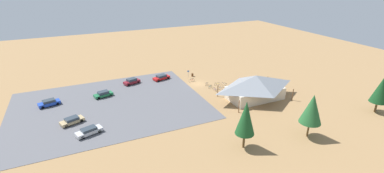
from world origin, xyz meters
name	(u,v)px	position (x,y,z in m)	size (l,w,h in m)	color
ground	(197,84)	(0.00, 0.00, 0.00)	(160.00, 160.00, 0.00)	#937047
parking_lot_asphalt	(110,105)	(23.03, 3.34, 0.03)	(40.95, 31.53, 0.05)	#56565B
bike_pavilion	(255,86)	(-8.26, 13.58, 3.18)	(14.89, 9.35, 5.67)	beige
trash_bin	(192,75)	(-1.24, -5.78, 0.45)	(0.60, 0.60, 0.90)	brown
lot_sign	(188,73)	(0.24, -5.33, 1.41)	(0.56, 0.08, 2.20)	#99999E
pine_far_east	(312,109)	(-7.11, 30.80, 5.49)	(3.77, 3.77, 8.15)	brown
pine_west	(246,118)	(5.17, 28.86, 5.56)	(3.20, 3.20, 8.47)	brown
pine_midwest	(381,90)	(-27.36, 29.64, 4.99)	(3.34, 3.34, 7.74)	brown
bicycle_teal_mid_cluster	(210,87)	(-1.86, 3.72, 0.36)	(1.47, 0.92, 0.77)	black
bicycle_blue_by_bin	(221,88)	(-3.81, 5.80, 0.38)	(1.48, 0.95, 0.84)	black
bicycle_red_edge_north	(192,80)	(0.67, -2.06, 0.40)	(1.74, 0.48, 0.87)	black
bicycle_yellow_front_row	(217,84)	(-4.39, 2.88, 0.35)	(1.62, 0.48, 0.81)	black
bicycle_purple_yard_left	(215,89)	(-2.06, 5.85, 0.37)	(0.48, 1.76, 0.87)	black
bicycle_silver_lone_west	(207,84)	(-1.86, 1.79, 0.36)	(1.28, 1.09, 0.83)	black
bicycle_white_trailside	(224,84)	(-5.87, 3.88, 0.38)	(1.06, 1.41, 0.83)	black
bicycle_orange_near_sign	(264,81)	(-16.79, 6.27, 0.35)	(1.16, 1.32, 0.83)	black
car_green_by_curb	(103,94)	(23.64, -1.82, 0.72)	(4.53, 2.78, 1.36)	#1E6B3D
car_red_end_stall	(161,77)	(7.56, -6.97, 0.72)	(4.97, 3.11, 1.33)	red
car_maroon_aisle_side	(132,81)	(15.68, -7.14, 0.77)	(4.58, 3.06, 1.48)	maroon
car_blue_far_end	(49,103)	(35.15, -1.85, 0.74)	(4.72, 2.84, 1.38)	#1E42B2
car_silver_inner_stall	(89,131)	(28.29, 14.00, 0.70)	(4.96, 3.14, 1.29)	#BCBCC1
car_tan_front_row	(72,120)	(30.93, 8.57, 0.68)	(4.69, 3.22, 1.25)	tan
visitor_near_lot	(240,80)	(-10.40, 4.18, 0.90)	(0.36, 0.36, 1.72)	#2D3347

